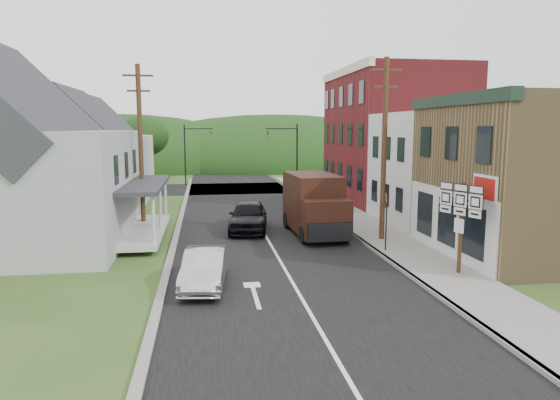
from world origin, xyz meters
name	(u,v)px	position (x,y,z in m)	size (l,w,h in m)	color
ground	(282,265)	(0.00, 0.00, 0.00)	(120.00, 120.00, 0.00)	#2D4719
road	(257,221)	(0.00, 10.00, 0.00)	(9.00, 90.00, 0.02)	black
cross_road	(238,188)	(0.00, 27.00, 0.00)	(60.00, 9.00, 0.02)	black
sidewalk_right	(360,223)	(5.90, 8.00, 0.07)	(2.80, 55.00, 0.15)	slate
curb_right	(338,224)	(4.55, 8.00, 0.07)	(0.20, 55.00, 0.15)	slate
curb_left	(178,229)	(-4.65, 8.00, 0.06)	(0.30, 55.00, 0.12)	slate
storefront_tan	(535,177)	(11.30, 0.00, 3.50)	(8.00, 8.00, 7.00)	brown
storefront_white	(452,169)	(11.30, 7.50, 3.25)	(8.00, 7.00, 6.50)	silver
storefront_red	(393,137)	(11.30, 17.00, 5.00)	(8.00, 12.00, 10.00)	maroon
house_gray	(20,157)	(-12.00, 6.00, 4.23)	(10.20, 12.24, 8.35)	#A4A7A9
house_blue	(91,156)	(-11.00, 17.00, 3.69)	(7.14, 8.16, 7.28)	#8199B0
house_cream	(108,150)	(-11.50, 26.00, 3.69)	(7.14, 8.16, 7.28)	#BCB692
utility_pole_right	(384,148)	(5.60, 3.50, 4.66)	(1.60, 0.26, 9.00)	#472D19
utility_pole_left	(141,146)	(-6.50, 8.00, 4.66)	(1.60, 0.26, 9.00)	#472D19
traffic_signal_right	(289,150)	(4.30, 23.50, 3.76)	(2.87, 0.20, 6.00)	black
traffic_signal_left	(192,147)	(-4.30, 30.50, 3.76)	(2.87, 0.20, 6.00)	black
tree_left_d	(145,136)	(-9.00, 32.00, 4.88)	(4.80, 4.80, 6.94)	#382616
forested_ridge	(226,166)	(0.00, 55.00, 0.00)	(90.00, 30.00, 16.00)	black
silver_sedan	(205,269)	(-3.17, -2.50, 0.67)	(1.42, 4.07, 1.34)	#B2B1B6
dark_sedan	(248,216)	(-0.78, 7.03, 0.84)	(1.99, 4.94, 1.68)	black
delivery_van	(314,205)	(2.59, 5.50, 1.62)	(2.59, 5.83, 3.21)	black
route_sign_cluster	(460,215)	(6.37, -2.69, 2.40)	(0.75, 1.89, 3.48)	#472D19
warning_sign	(386,213)	(4.89, 1.11, 1.84)	(0.22, 0.71, 2.65)	black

